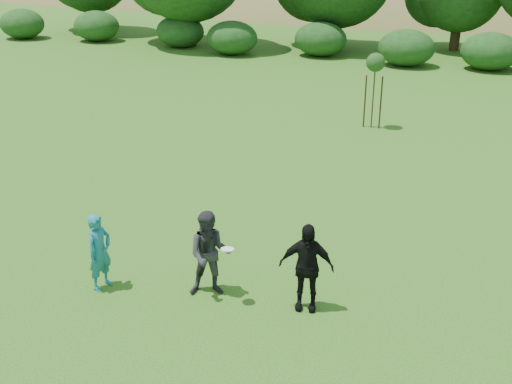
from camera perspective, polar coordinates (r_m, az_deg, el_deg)
ground at (r=13.84m, az=-4.23°, el=-8.75°), size 120.00×120.00×0.00m
player_teal at (r=13.93m, az=-13.73°, el=-5.18°), size 0.52×0.69×1.69m
player_grey at (r=13.30m, az=-4.11°, el=-5.51°), size 1.10×0.99×1.87m
player_black at (r=12.83m, az=4.49°, el=-6.65°), size 1.16×0.64×1.87m
frisbee at (r=12.83m, az=-2.55°, el=-5.11°), size 0.27×0.27×0.06m
sapling at (r=24.54m, az=10.58°, el=11.08°), size 0.70×0.70×2.85m
hillside at (r=81.67m, az=15.40°, el=8.32°), size 150.00×72.00×52.00m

